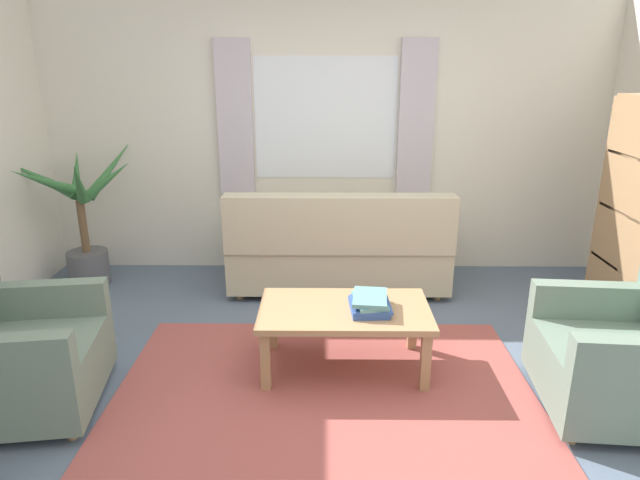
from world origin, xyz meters
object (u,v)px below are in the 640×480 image
(armchair_left, at_px, (13,354))
(potted_plant, at_px, (83,225))
(coffee_table, at_px, (345,316))
(book_stack_on_table, at_px, (370,303))
(couch, at_px, (339,250))
(armchair_right, at_px, (630,355))

(armchair_left, height_order, potted_plant, potted_plant)
(coffee_table, relative_size, potted_plant, 0.86)
(book_stack_on_table, distance_m, potted_plant, 2.86)
(potted_plant, bearing_deg, couch, -2.27)
(armchair_left, bearing_deg, coffee_table, -84.72)
(couch, distance_m, coffee_table, 1.35)
(couch, bearing_deg, potted_plant, -2.27)
(armchair_left, distance_m, book_stack_on_table, 2.13)
(coffee_table, bearing_deg, armchair_right, -15.16)
(armchair_left, xyz_separation_m, potted_plant, (-0.37, 1.89, 0.20))
(couch, height_order, armchair_left, couch)
(armchair_left, relative_size, book_stack_on_table, 2.81)
(coffee_table, relative_size, book_stack_on_table, 3.27)
(couch, bearing_deg, coffee_table, 90.37)
(armchair_left, height_order, coffee_table, armchair_left)
(armchair_right, bearing_deg, coffee_table, -100.41)
(couch, bearing_deg, armchair_right, 132.18)
(armchair_right, height_order, potted_plant, potted_plant)
(armchair_left, relative_size, potted_plant, 0.74)
(armchair_right, height_order, book_stack_on_table, armchair_right)
(armchair_left, distance_m, potted_plant, 1.94)
(armchair_left, xyz_separation_m, coffee_table, (1.92, 0.45, 0.03))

